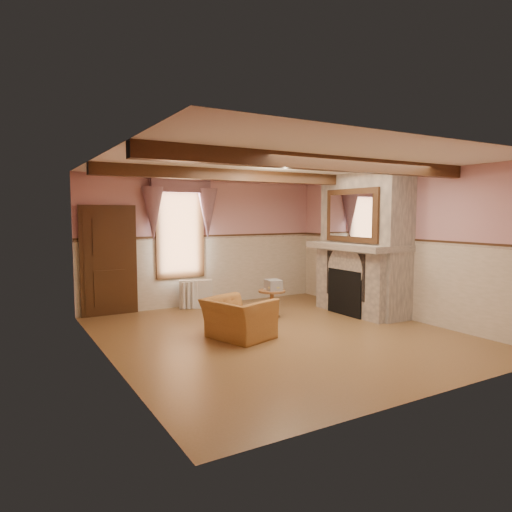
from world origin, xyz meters
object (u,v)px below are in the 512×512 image
mantel_clock (334,237)px  oil_lamp (350,236)px  armchair (239,319)px  radiator (196,294)px  side_table (272,304)px  bowl (360,241)px

mantel_clock → oil_lamp: oil_lamp is taller
mantel_clock → oil_lamp: size_ratio=0.86×
armchair → mantel_clock: size_ratio=4.16×
radiator → mantel_clock: (2.61, -1.37, 1.22)m
oil_lamp → armchair: bearing=-166.6°
side_table → oil_lamp: 2.16m
bowl → oil_lamp: (0.00, 0.30, 0.10)m
bowl → mantel_clock: mantel_clock is taller
bowl → mantel_clock: 0.79m
armchair → bowl: bowl is taller
side_table → radiator: (-0.89, 1.63, 0.02)m
armchair → oil_lamp: bearing=-94.6°
side_table → bowl: 2.16m
bowl → side_table: bearing=162.7°
side_table → armchair: bearing=-142.5°
armchair → mantel_clock: mantel_clock is taller
armchair → oil_lamp: size_ratio=3.57×
radiator → bowl: bowl is taller
armchair → oil_lamp: oil_lamp is taller
radiator → oil_lamp: 3.45m
side_table → mantel_clock: bearing=8.4°
armchair → radiator: armchair is taller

